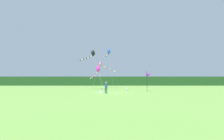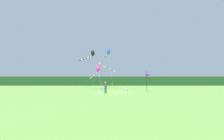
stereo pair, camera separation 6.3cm
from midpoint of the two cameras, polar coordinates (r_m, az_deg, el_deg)
The scene contains 10 objects.
ground_plane at distance 24.73m, azimuth 0.11°, elevation -8.53°, with size 120.00×120.00×0.00m, color #6B9E42.
distant_treeline at distance 69.67m, azimuth -0.05°, elevation -4.18°, with size 108.00×2.91×4.10m, color #234C23.
person_adult at distance 23.13m, azimuth -2.48°, elevation -6.36°, with size 0.39×0.39×1.77m.
person_child at distance 23.95m, azimuth 5.52°, elevation -7.18°, with size 0.24×0.24×1.10m.
cooler_box at distance 23.43m, azimuth -4.59°, elevation -8.31°, with size 0.58×0.39×0.35m, color silver.
banner_flag_pole at distance 28.38m, azimuth 13.42°, elevation -1.78°, with size 0.90×0.70×3.73m.
kite_rainbow at distance 40.63m, azimuth -3.83°, elevation 2.10°, with size 6.20×7.03×7.40m.
kite_blue at distance 39.21m, azimuth -1.91°, elevation 6.32°, with size 4.19×7.23×10.17m.
kite_black at distance 37.71m, azimuth -7.64°, elevation 6.08°, with size 6.18×3.95×9.58m.
kite_magenta at distance 32.60m, azimuth -5.75°, elevation -0.08°, with size 4.09×10.63×5.36m.
Camera 2 is at (-0.07, -24.67, 1.78)m, focal length 24.34 mm.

